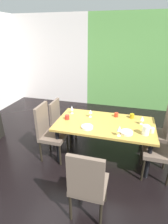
{
  "coord_description": "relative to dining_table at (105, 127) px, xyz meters",
  "views": [
    {
      "loc": [
        1.04,
        -2.42,
        2.19
      ],
      "look_at": [
        0.27,
        0.44,
        0.85
      ],
      "focal_mm": 28.0,
      "sensor_mm": 36.0,
      "label": 1
    }
  ],
  "objects": [
    {
      "name": "serving_bowl_corner",
      "position": [
        -0.26,
        -0.26,
        0.1
      ],
      "size": [
        0.2,
        0.2,
        0.04
      ],
      "primitive_type": "cylinder",
      "color": "white",
      "rests_on": "dining_table"
    },
    {
      "name": "garden_window_panel",
      "position": [
        0.59,
        2.68,
        0.73
      ],
      "size": [
        3.15,
        0.1,
        2.75
      ],
      "primitive_type": "cube",
      "color": "#609F4D",
      "rests_on": "ground_plane"
    },
    {
      "name": "back_panel_interior",
      "position": [
        -2.26,
        2.68,
        0.73
      ],
      "size": [
        2.56,
        0.1,
        2.75
      ],
      "primitive_type": "cube",
      "color": "silver",
      "rests_on": "ground_plane"
    },
    {
      "name": "wine_glass_right",
      "position": [
        0.28,
        -0.37,
        0.21
      ],
      "size": [
        0.07,
        0.07,
        0.18
      ],
      "color": "silver",
      "rests_on": "dining_table"
    },
    {
      "name": "cup_near_window",
      "position": [
        0.78,
        -0.13,
        0.12
      ],
      "size": [
        0.08,
        0.08,
        0.08
      ],
      "primitive_type": "cylinder",
      "color": "white",
      "rests_on": "dining_table"
    },
    {
      "name": "cup_south",
      "position": [
        0.46,
        0.33,
        0.12
      ],
      "size": [
        0.08,
        0.08,
        0.08
      ],
      "primitive_type": "cylinder",
      "color": "#A98B13",
      "rests_on": "dining_table"
    },
    {
      "name": "serving_bowl_center",
      "position": [
        0.39,
        -0.27,
        0.1
      ],
      "size": [
        0.2,
        0.2,
        0.04
      ],
      "primitive_type": "cylinder",
      "color": "white",
      "rests_on": "dining_table"
    },
    {
      "name": "chair_right_near",
      "position": [
        0.97,
        -0.27,
        -0.09
      ],
      "size": [
        0.44,
        0.44,
        0.98
      ],
      "rotation": [
        0.0,
        0.0,
        1.57
      ],
      "color": "brown",
      "rests_on": "ground_plane"
    },
    {
      "name": "cup_rear",
      "position": [
        0.17,
        0.32,
        0.12
      ],
      "size": [
        0.08,
        0.08,
        0.08
      ],
      "primitive_type": "cylinder",
      "color": "red",
      "rests_on": "dining_table"
    },
    {
      "name": "wine_glass_near_shelf",
      "position": [
        -0.7,
        0.23,
        0.2
      ],
      "size": [
        0.06,
        0.06,
        0.17
      ],
      "color": "silver",
      "rests_on": "dining_table"
    },
    {
      "name": "dining_table",
      "position": [
        0.0,
        0.0,
        0.0
      ],
      "size": [
        1.74,
        0.95,
        0.72
      ],
      "color": "#B48C3C",
      "rests_on": "ground_plane"
    },
    {
      "name": "chair_left_near",
      "position": [
        -0.98,
        -0.27,
        -0.07
      ],
      "size": [
        0.45,
        0.44,
        1.06
      ],
      "rotation": [
        0.0,
        0.0,
        -1.57
      ],
      "color": "brown",
      "rests_on": "ground_plane"
    },
    {
      "name": "ground_plane",
      "position": [
        -0.69,
        -0.36,
        -0.65
      ],
      "size": [
        5.71,
        6.18,
        0.02
      ],
      "primitive_type": "cube",
      "color": "black"
    },
    {
      "name": "chair_head_near",
      "position": [
        0.0,
        -1.28,
        -0.08
      ],
      "size": [
        0.44,
        0.44,
        1.03
      ],
      "color": "brown",
      "rests_on": "ground_plane"
    },
    {
      "name": "wine_glass_west",
      "position": [
        -0.31,
        0.17,
        0.19
      ],
      "size": [
        0.07,
        0.07,
        0.15
      ],
      "color": "silver",
      "rests_on": "dining_table"
    },
    {
      "name": "chair_right_far",
      "position": [
        0.98,
        0.27,
        -0.08
      ],
      "size": [
        0.44,
        0.44,
        1.03
      ],
      "rotation": [
        0.0,
        0.0,
        1.57
      ],
      "color": "brown",
      "rests_on": "ground_plane"
    },
    {
      "name": "cup_left",
      "position": [
        -0.7,
        -0.04,
        0.12
      ],
      "size": [
        0.08,
        0.08,
        0.08
      ],
      "primitive_type": "cylinder",
      "color": "red",
      "rests_on": "dining_table"
    },
    {
      "name": "pitcher_east",
      "position": [
        0.68,
        -0.22,
        0.16
      ],
      "size": [
        0.13,
        0.11,
        0.16
      ],
      "color": "white",
      "rests_on": "dining_table"
    },
    {
      "name": "wine_glass_front",
      "position": [
        0.63,
        0.12,
        0.19
      ],
      "size": [
        0.07,
        0.07,
        0.16
      ],
      "color": "silver",
      "rests_on": "dining_table"
    },
    {
      "name": "chair_left_far",
      "position": [
        -0.97,
        0.27,
        -0.11
      ],
      "size": [
        0.45,
        0.44,
        0.93
      ],
      "rotation": [
        0.0,
        0.0,
        -1.57
      ],
      "color": "brown",
      "rests_on": "ground_plane"
    }
  ]
}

